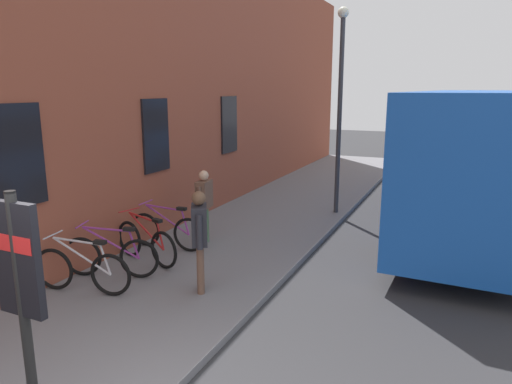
{
  "coord_description": "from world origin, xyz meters",
  "views": [
    {
      "loc": [
        -2.97,
        -2.74,
        3.41
      ],
      "look_at": [
        4.76,
        0.73,
        1.53
      ],
      "focal_mm": 32.72,
      "sensor_mm": 36.0,
      "label": 1
    }
  ],
  "objects_px": {
    "bicycle_far_end": "(146,243)",
    "street_lamp": "(340,95)",
    "bicycle_nearest_sign": "(111,256)",
    "pedestrian_by_facade": "(200,231)",
    "bicycle_leaning_wall": "(82,270)",
    "pedestrian_near_bus": "(204,199)",
    "transit_info_sign": "(19,275)",
    "city_bus": "(475,150)",
    "bicycle_beside_lamp": "(167,231)"
  },
  "relations": [
    {
      "from": "bicycle_nearest_sign",
      "to": "bicycle_beside_lamp",
      "type": "height_order",
      "value": "same"
    },
    {
      "from": "bicycle_far_end",
      "to": "city_bus",
      "type": "xyz_separation_m",
      "value": [
        5.91,
        -5.69,
        1.41
      ]
    },
    {
      "from": "city_bus",
      "to": "pedestrian_near_bus",
      "type": "bearing_deg",
      "value": 130.15
    },
    {
      "from": "pedestrian_near_bus",
      "to": "street_lamp",
      "type": "height_order",
      "value": "street_lamp"
    },
    {
      "from": "bicycle_beside_lamp",
      "to": "city_bus",
      "type": "xyz_separation_m",
      "value": [
        5.1,
        -5.77,
        1.41
      ]
    },
    {
      "from": "bicycle_far_end",
      "to": "street_lamp",
      "type": "relative_size",
      "value": 0.33
    },
    {
      "from": "bicycle_leaning_wall",
      "to": "street_lamp",
      "type": "bearing_deg",
      "value": -20.26
    },
    {
      "from": "bicycle_nearest_sign",
      "to": "bicycle_beside_lamp",
      "type": "bearing_deg",
      "value": -1.42
    },
    {
      "from": "bicycle_nearest_sign",
      "to": "city_bus",
      "type": "relative_size",
      "value": 0.16
    },
    {
      "from": "bicycle_leaning_wall",
      "to": "bicycle_nearest_sign",
      "type": "bearing_deg",
      "value": 2.12
    },
    {
      "from": "transit_info_sign",
      "to": "pedestrian_near_bus",
      "type": "bearing_deg",
      "value": 13.26
    },
    {
      "from": "bicycle_far_end",
      "to": "street_lamp",
      "type": "xyz_separation_m",
      "value": [
        5.16,
        -2.39,
        2.73
      ]
    },
    {
      "from": "pedestrian_near_bus",
      "to": "pedestrian_by_facade",
      "type": "height_order",
      "value": "pedestrian_by_facade"
    },
    {
      "from": "transit_info_sign",
      "to": "street_lamp",
      "type": "height_order",
      "value": "street_lamp"
    },
    {
      "from": "transit_info_sign",
      "to": "city_bus",
      "type": "bearing_deg",
      "value": -21.39
    },
    {
      "from": "bicycle_far_end",
      "to": "pedestrian_near_bus",
      "type": "relative_size",
      "value": 1.08
    },
    {
      "from": "bicycle_far_end",
      "to": "pedestrian_by_facade",
      "type": "relative_size",
      "value": 1.01
    },
    {
      "from": "pedestrian_by_facade",
      "to": "street_lamp",
      "type": "height_order",
      "value": "street_lamp"
    },
    {
      "from": "bicycle_beside_lamp",
      "to": "city_bus",
      "type": "relative_size",
      "value": 0.17
    },
    {
      "from": "bicycle_leaning_wall",
      "to": "pedestrian_by_facade",
      "type": "height_order",
      "value": "pedestrian_by_facade"
    },
    {
      "from": "city_bus",
      "to": "bicycle_beside_lamp",
      "type": "bearing_deg",
      "value": 131.49
    },
    {
      "from": "city_bus",
      "to": "bicycle_nearest_sign",
      "type": "bearing_deg",
      "value": 139.33
    },
    {
      "from": "bicycle_leaning_wall",
      "to": "city_bus",
      "type": "xyz_separation_m",
      "value": [
        7.48,
        -5.78,
        1.41
      ]
    },
    {
      "from": "bicycle_nearest_sign",
      "to": "bicycle_far_end",
      "type": "distance_m",
      "value": 0.86
    },
    {
      "from": "bicycle_nearest_sign",
      "to": "pedestrian_by_facade",
      "type": "relative_size",
      "value": 1.0
    },
    {
      "from": "bicycle_beside_lamp",
      "to": "street_lamp",
      "type": "relative_size",
      "value": 0.34
    },
    {
      "from": "bicycle_nearest_sign",
      "to": "pedestrian_near_bus",
      "type": "xyz_separation_m",
      "value": [
        2.33,
        -0.56,
        0.59
      ]
    },
    {
      "from": "bicycle_far_end",
      "to": "pedestrian_near_bus",
      "type": "distance_m",
      "value": 1.65
    },
    {
      "from": "pedestrian_by_facade",
      "to": "street_lamp",
      "type": "xyz_separation_m",
      "value": [
        5.89,
        -0.74,
        2.08
      ]
    },
    {
      "from": "bicycle_leaning_wall",
      "to": "bicycle_beside_lamp",
      "type": "xyz_separation_m",
      "value": [
        2.37,
        -0.01,
        0.0
      ]
    },
    {
      "from": "transit_info_sign",
      "to": "street_lamp",
      "type": "relative_size",
      "value": 0.45
    },
    {
      "from": "bicycle_beside_lamp",
      "to": "transit_info_sign",
      "type": "height_order",
      "value": "transit_info_sign"
    },
    {
      "from": "bicycle_leaning_wall",
      "to": "pedestrian_by_facade",
      "type": "xyz_separation_m",
      "value": [
        0.84,
        -1.74,
        0.65
      ]
    },
    {
      "from": "bicycle_nearest_sign",
      "to": "bicycle_leaning_wall",
      "type": "bearing_deg",
      "value": -177.88
    },
    {
      "from": "bicycle_leaning_wall",
      "to": "street_lamp",
      "type": "distance_m",
      "value": 7.67
    },
    {
      "from": "city_bus",
      "to": "pedestrian_near_bus",
      "type": "height_order",
      "value": "city_bus"
    },
    {
      "from": "bicycle_nearest_sign",
      "to": "transit_info_sign",
      "type": "bearing_deg",
      "value": -150.13
    },
    {
      "from": "bicycle_leaning_wall",
      "to": "bicycle_beside_lamp",
      "type": "bearing_deg",
      "value": -0.35
    },
    {
      "from": "bicycle_far_end",
      "to": "pedestrian_near_bus",
      "type": "height_order",
      "value": "pedestrian_near_bus"
    },
    {
      "from": "bicycle_beside_lamp",
      "to": "city_bus",
      "type": "height_order",
      "value": "city_bus"
    },
    {
      "from": "bicycle_leaning_wall",
      "to": "pedestrian_by_facade",
      "type": "distance_m",
      "value": 2.04
    },
    {
      "from": "bicycle_leaning_wall",
      "to": "pedestrian_near_bus",
      "type": "height_order",
      "value": "pedestrian_near_bus"
    },
    {
      "from": "pedestrian_by_facade",
      "to": "street_lamp",
      "type": "bearing_deg",
      "value": -7.16
    },
    {
      "from": "bicycle_far_end",
      "to": "street_lamp",
      "type": "height_order",
      "value": "street_lamp"
    },
    {
      "from": "city_bus",
      "to": "pedestrian_by_facade",
      "type": "bearing_deg",
      "value": 148.68
    },
    {
      "from": "bicycle_leaning_wall",
      "to": "street_lamp",
      "type": "relative_size",
      "value": 0.33
    },
    {
      "from": "transit_info_sign",
      "to": "pedestrian_by_facade",
      "type": "relative_size",
      "value": 1.41
    },
    {
      "from": "bicycle_beside_lamp",
      "to": "street_lamp",
      "type": "distance_m",
      "value": 5.7
    },
    {
      "from": "bicycle_leaning_wall",
      "to": "street_lamp",
      "type": "xyz_separation_m",
      "value": [
        6.73,
        -2.48,
        2.73
      ]
    },
    {
      "from": "pedestrian_by_facade",
      "to": "bicycle_nearest_sign",
      "type": "bearing_deg",
      "value": 93.94
    }
  ]
}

